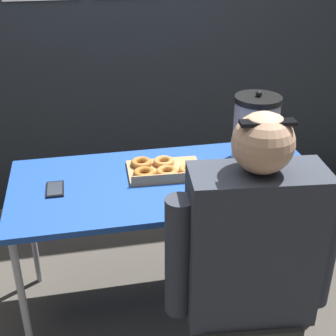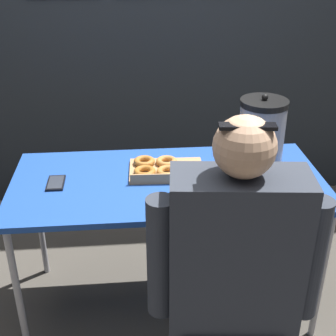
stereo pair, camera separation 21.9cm
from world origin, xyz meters
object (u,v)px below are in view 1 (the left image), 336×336
Objects in this scene: coffee_urn at (256,129)px; person_seated at (249,282)px; cell_phone at (55,189)px; donut_box at (163,169)px.

coffee_urn is 0.84m from person_seated.
coffee_urn is at bearing 6.96° from cell_phone.
donut_box is 0.51m from coffee_urn.
person_seated is (0.20, -0.68, -0.16)m from donut_box.
donut_box is 2.63× the size of cell_phone.
donut_box is at bearing -67.45° from person_seated.
coffee_urn is at bearing -104.97° from person_seated.
person_seated is at bearing -40.07° from cell_phone.
person_seated is (-0.28, -0.73, -0.32)m from coffee_urn.
person_seated is at bearing -70.98° from donut_box.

